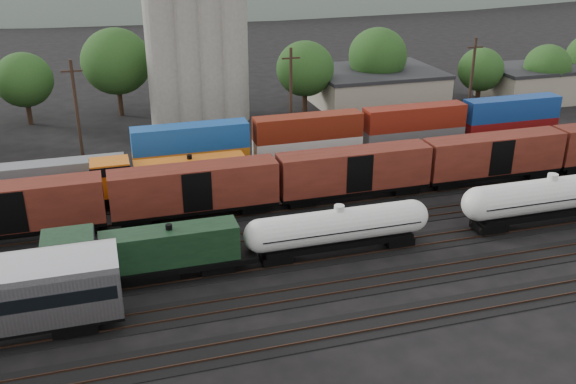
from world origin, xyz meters
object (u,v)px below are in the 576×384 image
object	(u,v)px
green_locomotive	(130,254)
tank_car_a	(339,227)
orange_locomotive	(159,178)
grain_silo	(195,38)

from	to	relation	value
green_locomotive	tank_car_a	world-z (taller)	green_locomotive
orange_locomotive	grain_silo	distance (m)	28.62
green_locomotive	tank_car_a	size ratio (longest dim) A/B	1.08
orange_locomotive	grain_silo	world-z (taller)	grain_silo
green_locomotive	grain_silo	distance (m)	43.57
tank_car_a	grain_silo	xyz separation A→B (m)	(-4.51, 41.00, 8.79)
tank_car_a	green_locomotive	bearing A→B (deg)	180.00
orange_locomotive	grain_silo	xyz separation A→B (m)	(8.17, 26.00, 8.72)
tank_car_a	orange_locomotive	world-z (taller)	orange_locomotive
green_locomotive	orange_locomotive	distance (m)	15.46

